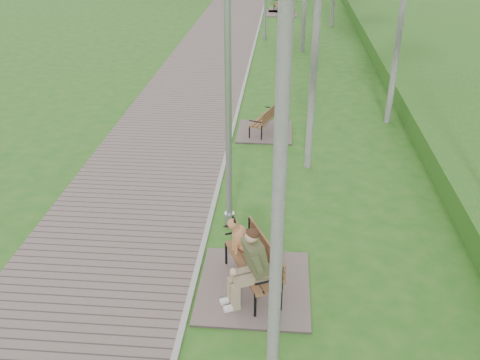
# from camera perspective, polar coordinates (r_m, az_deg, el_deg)

# --- Properties ---
(ground) EXTENTS (120.00, 120.00, 0.00)m
(ground) POSITION_cam_1_polar(r_m,az_deg,el_deg) (10.59, -3.80, -6.52)
(ground) COLOR #235E19
(ground) RESTS_ON ground
(walkway) EXTENTS (3.50, 67.00, 0.04)m
(walkway) POSITION_cam_1_polar(r_m,az_deg,el_deg) (30.89, -1.20, 16.61)
(walkway) COLOR #72615C
(walkway) RESTS_ON ground
(kerb) EXTENTS (0.10, 67.00, 0.05)m
(kerb) POSITION_cam_1_polar(r_m,az_deg,el_deg) (30.75, 2.19, 16.56)
(kerb) COLOR #999993
(kerb) RESTS_ON ground
(bench_main) EXTENTS (1.90, 2.12, 1.66)m
(bench_main) POSITION_cam_1_polar(r_m,az_deg,el_deg) (9.11, 0.93, -9.24)
(bench_main) COLOR #72615C
(bench_main) RESTS_ON ground
(bench_second) EXTENTS (1.56, 1.73, 0.96)m
(bench_second) POSITION_cam_1_polar(r_m,az_deg,el_deg) (15.42, 2.52, 5.69)
(bench_second) COLOR #72615C
(bench_second) RESTS_ON ground
(bench_third) EXTENTS (1.83, 2.04, 1.13)m
(bench_third) POSITION_cam_1_polar(r_m,az_deg,el_deg) (33.00, 4.34, 17.60)
(bench_third) COLOR #72615C
(bench_third) RESTS_ON ground
(bench_far) EXTENTS (1.58, 1.76, 0.97)m
(bench_far) POSITION_cam_1_polar(r_m,az_deg,el_deg) (34.16, 4.43, 17.88)
(bench_far) COLOR #72615C
(bench_far) RESTS_ON ground
(lamp_post_near) EXTENTS (0.21, 0.21, 5.34)m
(lamp_post_near) POSITION_cam_1_polar(r_m,az_deg,el_deg) (9.91, -1.25, 7.33)
(lamp_post_near) COLOR #95979C
(lamp_post_near) RESTS_ON ground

